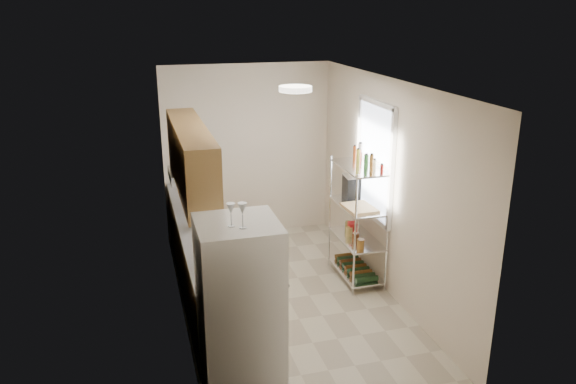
% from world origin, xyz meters
% --- Properties ---
extents(room, '(2.52, 4.42, 2.62)m').
position_xyz_m(room, '(0.00, 0.00, 1.30)').
color(room, '#BDB399').
rests_on(room, ground).
extents(counter_run, '(0.63, 3.51, 0.90)m').
position_xyz_m(counter_run, '(-0.92, 0.44, 0.45)').
color(counter_run, '#A07544').
rests_on(counter_run, ground).
extents(upper_cabinets, '(0.33, 2.20, 0.72)m').
position_xyz_m(upper_cabinets, '(-1.05, 0.10, 1.81)').
color(upper_cabinets, '#A07544').
rests_on(upper_cabinets, room).
extents(range_hood, '(0.50, 0.60, 0.12)m').
position_xyz_m(range_hood, '(-1.00, 0.90, 1.39)').
color(range_hood, '#B7BABC').
rests_on(range_hood, room).
extents(window, '(0.06, 1.00, 1.46)m').
position_xyz_m(window, '(1.23, 0.35, 1.55)').
color(window, white).
rests_on(window, room).
extents(bakers_rack, '(0.45, 0.90, 1.73)m').
position_xyz_m(bakers_rack, '(1.00, 0.30, 1.11)').
color(bakers_rack, silver).
rests_on(bakers_rack, ground).
extents(ceiling_dome, '(0.34, 0.34, 0.05)m').
position_xyz_m(ceiling_dome, '(0.00, -0.30, 2.57)').
color(ceiling_dome, white).
rests_on(ceiling_dome, room).
extents(refrigerator, '(0.69, 0.69, 1.68)m').
position_xyz_m(refrigerator, '(-0.87, -1.56, 0.84)').
color(refrigerator, white).
rests_on(refrigerator, ground).
extents(wine_glass_a, '(0.07, 0.07, 0.20)m').
position_xyz_m(wine_glass_a, '(-0.93, -1.63, 1.77)').
color(wine_glass_a, silver).
rests_on(wine_glass_a, refrigerator).
extents(wine_glass_b, '(0.08, 0.08, 0.21)m').
position_xyz_m(wine_glass_b, '(-0.85, -1.69, 1.78)').
color(wine_glass_b, silver).
rests_on(wine_glass_b, refrigerator).
extents(rice_cooker, '(0.25, 0.25, 0.20)m').
position_xyz_m(rice_cooker, '(-0.95, 0.35, 1.00)').
color(rice_cooker, white).
rests_on(rice_cooker, counter_run).
extents(frying_pan_large, '(0.31, 0.31, 0.05)m').
position_xyz_m(frying_pan_large, '(-0.93, 0.58, 0.92)').
color(frying_pan_large, black).
rests_on(frying_pan_large, counter_run).
extents(frying_pan_small, '(0.25, 0.25, 0.04)m').
position_xyz_m(frying_pan_small, '(-0.93, 0.83, 0.92)').
color(frying_pan_small, black).
rests_on(frying_pan_small, counter_run).
extents(cutting_board, '(0.37, 0.46, 0.03)m').
position_xyz_m(cutting_board, '(0.96, 0.15, 1.03)').
color(cutting_board, tan).
rests_on(cutting_board, bakers_rack).
extents(espresso_machine, '(0.20, 0.28, 0.31)m').
position_xyz_m(espresso_machine, '(1.01, 0.56, 1.17)').
color(espresso_machine, black).
rests_on(espresso_machine, bakers_rack).
extents(storage_bag, '(0.11, 0.14, 0.15)m').
position_xyz_m(storage_bag, '(1.00, 0.45, 0.64)').
color(storage_bag, '#A41514').
rests_on(storage_bag, bakers_rack).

